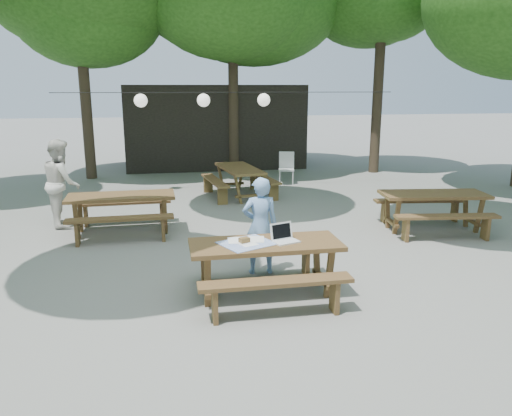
{
  "coord_description": "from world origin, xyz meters",
  "views": [
    {
      "loc": [
        -1.25,
        -7.31,
        2.76
      ],
      "look_at": [
        0.01,
        -0.45,
        1.05
      ],
      "focal_mm": 35.0,
      "sensor_mm": 36.0,
      "label": 1
    }
  ],
  "objects_px": {
    "main_picnic_table": "(265,268)",
    "plastic_chair": "(286,174)",
    "woman": "(260,226)",
    "second_person": "(62,183)",
    "picnic_table_nw": "(122,213)"
  },
  "relations": [
    {
      "from": "picnic_table_nw",
      "to": "plastic_chair",
      "type": "xyz_separation_m",
      "value": [
        4.31,
        4.37,
        -0.13
      ]
    },
    {
      "from": "plastic_chair",
      "to": "woman",
      "type": "bearing_deg",
      "value": -92.8
    },
    {
      "from": "picnic_table_nw",
      "to": "second_person",
      "type": "xyz_separation_m",
      "value": [
        -1.21,
        0.8,
        0.49
      ]
    },
    {
      "from": "main_picnic_table",
      "to": "second_person",
      "type": "distance_m",
      "value": 5.38
    },
    {
      "from": "plastic_chair",
      "to": "main_picnic_table",
      "type": "bearing_deg",
      "value": -91.66
    },
    {
      "from": "main_picnic_table",
      "to": "picnic_table_nw",
      "type": "xyz_separation_m",
      "value": [
        -2.12,
        3.4,
        0.0
      ]
    },
    {
      "from": "picnic_table_nw",
      "to": "woman",
      "type": "distance_m",
      "value": 3.39
    },
    {
      "from": "main_picnic_table",
      "to": "woman",
      "type": "height_order",
      "value": "woman"
    },
    {
      "from": "main_picnic_table",
      "to": "plastic_chair",
      "type": "height_order",
      "value": "plastic_chair"
    },
    {
      "from": "second_person",
      "to": "plastic_chair",
      "type": "height_order",
      "value": "second_person"
    },
    {
      "from": "picnic_table_nw",
      "to": "second_person",
      "type": "distance_m",
      "value": 1.53
    },
    {
      "from": "main_picnic_table",
      "to": "plastic_chair",
      "type": "xyz_separation_m",
      "value": [
        2.2,
        7.77,
        -0.13
      ]
    },
    {
      "from": "main_picnic_table",
      "to": "plastic_chair",
      "type": "distance_m",
      "value": 8.08
    },
    {
      "from": "picnic_table_nw",
      "to": "woman",
      "type": "relative_size",
      "value": 1.37
    },
    {
      "from": "woman",
      "to": "second_person",
      "type": "bearing_deg",
      "value": -41.86
    }
  ]
}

